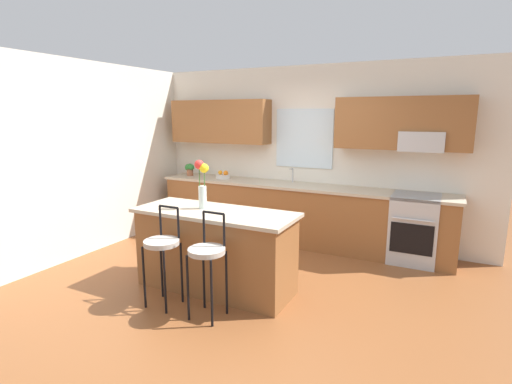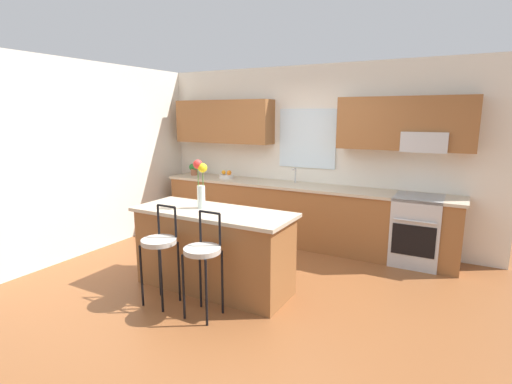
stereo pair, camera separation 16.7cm
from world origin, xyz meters
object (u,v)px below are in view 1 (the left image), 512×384
object	(u,v)px
oven_range	(414,229)
kitchen_island	(215,250)
flower_vase	(202,181)
bar_stool_middle	(207,256)
bar_stool_near	(162,247)
potted_plant_small	(190,169)
fruit_bowl_oranges	(223,176)

from	to	relation	value
oven_range	kitchen_island	xyz separation A→B (m)	(-1.93, -1.92, 0.00)
kitchen_island	flower_vase	distance (m)	0.79
bar_stool_middle	bar_stool_near	bearing A→B (deg)	180.00
bar_stool_middle	potted_plant_small	size ratio (longest dim) A/B	4.93
bar_stool_middle	flower_vase	xyz separation A→B (m)	(-0.45, 0.60, 0.60)
oven_range	bar_stool_middle	xyz separation A→B (m)	(-1.65, -2.49, 0.18)
fruit_bowl_oranges	oven_range	bearing A→B (deg)	-0.47
bar_stool_near	fruit_bowl_oranges	distance (m)	2.66
bar_stool_middle	flower_vase	bearing A→B (deg)	126.95
kitchen_island	potted_plant_small	world-z (taller)	potted_plant_small
oven_range	kitchen_island	distance (m)	2.72
flower_vase	fruit_bowl_oranges	size ratio (longest dim) A/B	2.30
bar_stool_near	bar_stool_middle	distance (m)	0.55
flower_vase	fruit_bowl_oranges	distance (m)	2.13
bar_stool_near	bar_stool_middle	world-z (taller)	same
kitchen_island	fruit_bowl_oranges	distance (m)	2.28
oven_range	potted_plant_small	size ratio (longest dim) A/B	4.35
bar_stool_middle	fruit_bowl_oranges	xyz separation A→B (m)	(-1.35, 2.52, 0.33)
bar_stool_middle	fruit_bowl_oranges	world-z (taller)	fruit_bowl_oranges
bar_stool_near	potted_plant_small	size ratio (longest dim) A/B	4.93
oven_range	potted_plant_small	xyz separation A→B (m)	(-3.69, 0.03, 0.58)
flower_vase	fruit_bowl_oranges	world-z (taller)	flower_vase
kitchen_island	bar_stool_near	size ratio (longest dim) A/B	1.77
kitchen_island	bar_stool_near	bearing A→B (deg)	-115.70
oven_range	bar_stool_near	xyz separation A→B (m)	(-2.20, -2.49, 0.18)
oven_range	bar_stool_middle	bearing A→B (deg)	-123.57
bar_stool_near	fruit_bowl_oranges	size ratio (longest dim) A/B	4.34
bar_stool_middle	flower_vase	size ratio (longest dim) A/B	1.89
flower_vase	bar_stool_near	bearing A→B (deg)	-99.27
flower_vase	potted_plant_small	distance (m)	2.49
potted_plant_small	fruit_bowl_oranges	bearing A→B (deg)	-0.10
oven_range	potted_plant_small	bearing A→B (deg)	179.60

